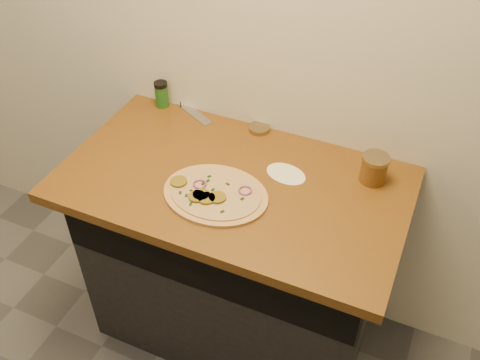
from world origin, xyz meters
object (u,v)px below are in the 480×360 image
at_px(chefs_knife, 184,105).
at_px(pizza, 215,194).
at_px(salsa_jar, 374,169).
at_px(spice_shaker, 161,94).

bearing_deg(chefs_knife, pizza, -51.24).
bearing_deg(salsa_jar, spice_shaker, 172.74).
distance_m(pizza, spice_shaker, 0.60).
bearing_deg(chefs_knife, salsa_jar, -10.26).
relative_size(pizza, spice_shaker, 3.36).
relative_size(salsa_jar, spice_shaker, 0.94).
bearing_deg(pizza, salsa_jar, 32.36).
bearing_deg(salsa_jar, pizza, -147.64).
bearing_deg(pizza, chefs_knife, 128.76).
bearing_deg(spice_shaker, chefs_knife, 21.80).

